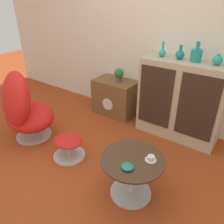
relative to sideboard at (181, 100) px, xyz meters
name	(u,v)px	position (x,y,z in m)	size (l,w,h in m)	color
ground_plane	(72,174)	(-0.63, -1.46, -0.53)	(12.00, 12.00, 0.00)	#9E3D19
wall_back	(152,33)	(-0.63, 0.26, 0.77)	(6.40, 0.06, 2.60)	silver
sideboard	(181,100)	(0.00, 0.00, 0.00)	(1.07, 0.46, 1.06)	tan
tv_console	(115,97)	(-1.07, 0.01, -0.24)	(0.68, 0.44, 0.57)	brown
egg_chair	(24,109)	(-1.63, -1.29, -0.08)	(0.90, 0.87, 0.98)	#B7B7BC
ottoman	(68,144)	(-0.88, -1.25, -0.35)	(0.39, 0.39, 0.27)	#B7B7BC
coffee_table	(132,172)	(0.04, -1.30, -0.25)	(0.60, 0.60, 0.44)	#B7B7BC
vase_leftmost	(162,52)	(-0.33, 0.00, 0.58)	(0.09, 0.09, 0.19)	teal
vase_inner_left	(180,54)	(-0.10, 0.00, 0.59)	(0.11, 0.11, 0.18)	#147A75
vase_inner_right	(196,55)	(0.09, 0.00, 0.61)	(0.13, 0.13, 0.24)	teal
vase_rightmost	(218,60)	(0.34, 0.00, 0.59)	(0.11, 0.11, 0.13)	teal
potted_plant	(119,74)	(-1.01, 0.01, 0.16)	(0.15, 0.15, 0.21)	#4C4C51
teacup	(151,159)	(0.18, -1.22, -0.07)	(0.11, 0.11, 0.05)	silver
bowl	(128,167)	(0.07, -1.43, -0.07)	(0.11, 0.11, 0.04)	#1E7A70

